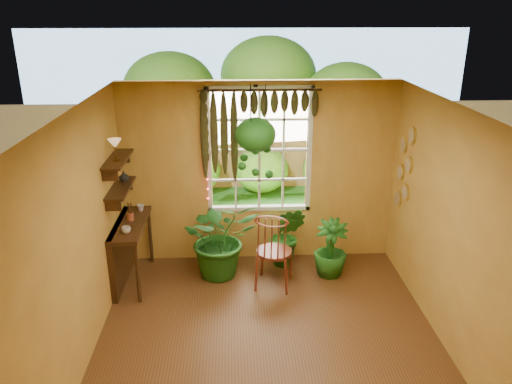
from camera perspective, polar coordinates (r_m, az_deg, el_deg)
floor at (r=5.95m, az=1.60°, el=-17.50°), size 4.50×4.50×0.00m
ceiling at (r=4.78m, az=1.92°, el=8.86°), size 4.50×4.50×0.00m
wall_back at (r=7.31m, az=0.39°, el=2.08°), size 4.00×0.00×4.00m
wall_left at (r=5.46m, az=-19.80°, el=-5.90°), size 0.00×4.50×4.50m
wall_right at (r=5.73m, az=22.18°, el=-4.93°), size 0.00×4.50×4.50m
window at (r=7.23m, az=0.38°, el=4.79°), size 1.52×0.10×1.86m
valance_vine at (r=6.97m, az=-0.25°, el=9.07°), size 1.70×0.12×1.10m
string_lights at (r=7.13m, az=-5.71°, el=4.87°), size 0.03×0.03×1.54m
wall_plates at (r=7.20m, az=16.57°, el=2.58°), size 0.04×0.32×1.10m
counter_ledge at (r=7.17m, az=-14.84°, el=-5.95°), size 0.40×1.20×0.90m
shelf_lower at (r=6.83m, az=-15.20°, el=0.43°), size 0.25×0.90×0.04m
shelf_upper at (r=6.71m, az=-15.52°, el=3.64°), size 0.25×0.90×0.04m
backyard at (r=11.80m, az=0.32°, el=8.94°), size 14.00×10.00×12.00m
windsor_chair at (r=6.89m, az=2.02°, el=-7.96°), size 0.60×0.62×1.31m
potted_plant_left at (r=7.10m, az=-4.06°, el=-5.21°), size 1.23×1.12×1.17m
potted_plant_mid at (r=7.39m, az=3.53°, el=-5.04°), size 0.63×0.57×0.96m
potted_plant_right at (r=7.22m, az=8.52°, el=-6.39°), size 0.53×0.53×0.84m
hanging_basket at (r=6.82m, az=-0.05°, el=6.00°), size 0.55×0.55×1.29m
cup_a at (r=6.68m, az=-14.61°, el=-4.21°), size 0.13×0.13×0.09m
cup_b at (r=7.34m, az=-13.05°, el=-1.76°), size 0.12×0.12×0.09m
brush_jar at (r=7.02m, az=-14.20°, el=-2.21°), size 0.09×0.09×0.32m
shelf_vase at (r=7.02m, az=-14.86°, el=1.74°), size 0.14×0.14×0.14m
tiffany_lamp at (r=6.52m, az=-15.82°, el=5.21°), size 0.17×0.17×0.28m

